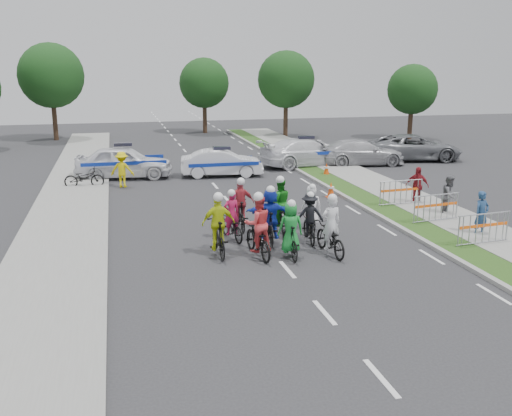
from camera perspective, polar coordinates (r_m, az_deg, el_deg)
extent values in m
plane|color=#28282B|center=(16.44, 3.16, -6.18)|extent=(90.00, 90.00, 0.00)
cube|color=gray|center=(22.68, 11.82, -0.57)|extent=(0.20, 60.00, 0.12)
cube|color=#244215|center=(22.99, 13.39, -0.47)|extent=(1.20, 60.00, 0.11)
cube|color=gray|center=(23.86, 17.25, -0.17)|extent=(2.40, 60.00, 0.13)
cube|color=gray|center=(20.60, -18.74, -2.51)|extent=(3.00, 60.00, 0.13)
imported|color=black|center=(17.71, 7.41, -3.06)|extent=(0.81, 1.95, 1.00)
imported|color=silver|center=(17.53, 7.52, -1.51)|extent=(0.63, 0.44, 1.66)
sphere|color=white|center=(17.29, 7.66, 0.95)|extent=(0.29, 0.29, 0.29)
imported|color=black|center=(17.35, 3.41, -3.27)|extent=(0.56, 1.75, 1.04)
imported|color=#1A8F32|center=(17.18, 3.48, -1.91)|extent=(0.78, 0.53, 1.56)
sphere|color=white|center=(16.94, 3.57, 0.40)|extent=(0.27, 0.27, 0.27)
imported|color=black|center=(17.38, 0.16, -3.19)|extent=(0.91, 2.06, 1.05)
imported|color=#DC3D41|center=(17.18, 0.20, -1.56)|extent=(0.92, 0.75, 1.75)
sphere|color=white|center=(16.93, 0.24, 1.12)|extent=(0.30, 0.30, 0.30)
imported|color=black|center=(17.50, -3.78, -2.93)|extent=(0.56, 1.92, 1.15)
imported|color=#CDE117|center=(17.32, -3.78, -1.50)|extent=(1.01, 0.43, 1.72)
sphere|color=white|center=(17.07, -3.79, 1.10)|extent=(0.30, 0.30, 0.30)
imported|color=black|center=(18.94, 5.30, -2.05)|extent=(0.80, 1.74, 0.88)
imported|color=black|center=(18.77, 5.38, -0.70)|extent=(1.01, 0.66, 1.47)
sphere|color=white|center=(18.56, 5.48, 1.27)|extent=(0.25, 0.25, 0.25)
imported|color=black|center=(18.68, 1.37, -1.86)|extent=(0.79, 1.91, 1.11)
imported|color=#1934BD|center=(18.51, 1.42, -0.54)|extent=(1.60, 0.71, 1.67)
sphere|color=white|center=(18.28, 1.47, 1.81)|extent=(0.29, 0.29, 0.29)
imported|color=black|center=(19.08, -2.48, -1.85)|extent=(0.94, 1.79, 0.90)
imported|color=#B91749|center=(18.91, -2.47, -0.50)|extent=(0.61, 0.46, 1.49)
sphere|color=white|center=(18.70, -2.46, 1.50)|extent=(0.26, 0.26, 0.26)
imported|color=black|center=(20.29, 5.49, -0.84)|extent=(0.67, 1.64, 0.96)
imported|color=white|center=(20.14, 5.57, 0.28)|extent=(0.76, 0.55, 1.44)
sphere|color=white|center=(19.95, 5.66, 2.07)|extent=(0.25, 0.25, 0.25)
imported|color=black|center=(20.14, 2.32, -0.81)|extent=(0.72, 1.95, 1.02)
imported|color=#177F19|center=(19.97, 2.37, 0.59)|extent=(0.84, 0.66, 1.70)
sphere|color=white|center=(19.75, 2.44, 2.82)|extent=(0.29, 0.29, 0.29)
imported|color=black|center=(20.20, -1.56, -0.67)|extent=(0.62, 1.83, 1.08)
imported|color=#C73743|center=(20.04, -1.54, 0.55)|extent=(0.98, 0.46, 1.63)
sphere|color=white|center=(19.83, -1.52, 2.66)|extent=(0.28, 0.28, 0.28)
imported|color=silver|center=(30.21, -13.07, 4.50)|extent=(5.12, 2.63, 1.67)
imported|color=silver|center=(30.01, -3.44, 4.53)|extent=(4.41, 2.00, 1.40)
imported|color=silver|center=(33.04, 5.01, 5.55)|extent=(5.78, 3.07, 1.60)
imported|color=#AEAEB3|center=(33.90, 10.47, 5.48)|extent=(5.21, 2.51, 1.46)
imported|color=slate|center=(36.37, 15.53, 5.87)|extent=(6.10, 3.78, 1.57)
imported|color=navy|center=(20.77, 21.62, -0.57)|extent=(0.64, 0.48, 1.57)
imported|color=#515156|center=(23.22, 18.79, 1.17)|extent=(0.97, 0.92, 1.59)
imported|color=maroon|center=(24.67, 15.80, 2.15)|extent=(1.02, 0.78, 1.61)
imported|color=#DBC80B|center=(27.91, -13.24, 3.76)|extent=(1.23, 0.91, 1.71)
cube|color=#F24C0C|center=(25.41, 7.48, 1.09)|extent=(0.40, 0.40, 0.03)
cone|color=#F24C0C|center=(25.33, 7.50, 1.82)|extent=(0.36, 0.36, 0.70)
cylinder|color=silver|center=(25.31, 7.51, 2.05)|extent=(0.29, 0.29, 0.08)
cube|color=#F24C0C|center=(30.34, 7.04, 3.23)|extent=(0.40, 0.40, 0.03)
cone|color=#F24C0C|center=(30.28, 7.06, 3.86)|extent=(0.36, 0.36, 0.70)
cylinder|color=silver|center=(30.26, 7.07, 4.04)|extent=(0.29, 0.29, 0.08)
imported|color=black|center=(28.32, -16.82, 2.91)|extent=(1.87, 0.73, 0.97)
cylinder|color=#382619|center=(46.91, 2.98, 9.14)|extent=(0.36, 0.36, 3.25)
sphere|color=#123A16|center=(46.75, 3.03, 12.72)|extent=(4.55, 4.55, 4.55)
cylinder|color=#382619|center=(46.76, 15.17, 8.35)|extent=(0.36, 0.36, 2.75)
sphere|color=#123A16|center=(46.60, 15.37, 11.38)|extent=(3.85, 3.85, 3.85)
cylinder|color=#382619|center=(47.09, -19.50, 8.54)|extent=(0.36, 0.36, 3.50)
sphere|color=#123A16|center=(46.94, -19.82, 12.36)|extent=(4.90, 4.90, 4.90)
cylinder|color=#382619|center=(49.49, -5.14, 9.22)|extent=(0.36, 0.36, 3.00)
sphere|color=#123A16|center=(49.33, -5.21, 12.35)|extent=(4.20, 4.20, 4.20)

